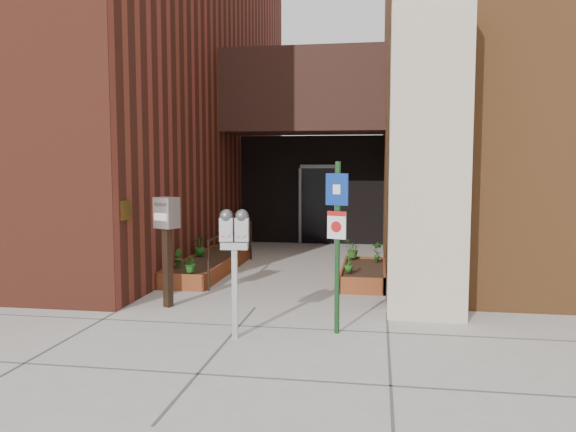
% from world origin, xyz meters
% --- Properties ---
extents(ground, '(80.00, 80.00, 0.00)m').
position_xyz_m(ground, '(0.00, 0.00, 0.00)').
color(ground, '#9E9991').
rests_on(ground, ground).
extents(architecture, '(20.00, 14.60, 10.00)m').
position_xyz_m(architecture, '(-0.18, 6.89, 4.98)').
color(architecture, maroon).
rests_on(architecture, ground).
extents(planter_left, '(0.90, 3.60, 0.30)m').
position_xyz_m(planter_left, '(-1.55, 2.70, 0.13)').
color(planter_left, brown).
rests_on(planter_left, ground).
extents(planter_right, '(0.80, 2.20, 0.30)m').
position_xyz_m(planter_right, '(1.60, 2.20, 0.13)').
color(planter_right, brown).
rests_on(planter_right, ground).
extents(handrail, '(0.04, 3.34, 0.90)m').
position_xyz_m(handrail, '(-1.05, 2.65, 0.75)').
color(handrail, black).
rests_on(handrail, ground).
extents(parking_meter, '(0.37, 0.19, 1.64)m').
position_xyz_m(parking_meter, '(0.08, -1.52, 1.27)').
color(parking_meter, '#B8B7BA').
rests_on(parking_meter, ground).
extents(sign_post, '(0.29, 0.12, 2.24)m').
position_xyz_m(sign_post, '(1.34, -1.13, 1.38)').
color(sign_post, '#153C19').
rests_on(sign_post, ground).
extents(payment_dropbox, '(0.41, 0.37, 1.70)m').
position_xyz_m(payment_dropbox, '(-1.34, -0.16, 1.23)').
color(payment_dropbox, black).
rests_on(payment_dropbox, ground).
extents(shrub_left_a, '(0.40, 0.40, 0.34)m').
position_xyz_m(shrub_left_a, '(-1.40, 1.10, 0.47)').
color(shrub_left_a, '#205B1A').
rests_on(shrub_left_a, planter_left).
extents(shrub_left_b, '(0.25, 0.25, 0.32)m').
position_xyz_m(shrub_left_b, '(-1.85, 1.66, 0.46)').
color(shrub_left_b, '#2A5E1B').
rests_on(shrub_left_b, planter_left).
extents(shrub_left_c, '(0.30, 0.30, 0.38)m').
position_xyz_m(shrub_left_c, '(-1.85, 2.97, 0.49)').
color(shrub_left_c, '#1D621C').
rests_on(shrub_left_c, planter_left).
extents(shrub_left_d, '(0.23, 0.23, 0.39)m').
position_xyz_m(shrub_left_d, '(-1.60, 4.15, 0.49)').
color(shrub_left_d, '#205719').
rests_on(shrub_left_d, planter_left).
extents(shrub_right_a, '(0.18, 0.18, 0.29)m').
position_xyz_m(shrub_right_a, '(1.35, 1.59, 0.45)').
color(shrub_right_a, '#225919').
rests_on(shrub_right_a, planter_right).
extents(shrub_right_b, '(0.21, 0.21, 0.38)m').
position_xyz_m(shrub_right_b, '(1.85, 2.85, 0.49)').
color(shrub_right_b, '#1F611B').
rests_on(shrub_right_b, planter_right).
extents(shrub_right_c, '(0.45, 0.45, 0.37)m').
position_xyz_m(shrub_right_c, '(1.35, 3.10, 0.48)').
color(shrub_right_c, '#285819').
rests_on(shrub_right_c, planter_right).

